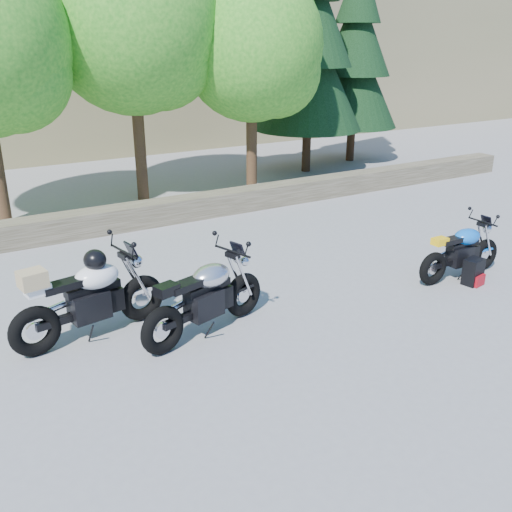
{
  "coord_description": "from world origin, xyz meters",
  "views": [
    {
      "loc": [
        -3.82,
        -5.83,
        3.78
      ],
      "look_at": [
        0.2,
        1.0,
        0.75
      ],
      "focal_mm": 40.0,
      "sensor_mm": 36.0,
      "label": 1
    }
  ],
  "objects_px": {
    "silver_bike": "(206,298)",
    "backpack": "(474,272)",
    "blue_bike": "(461,252)",
    "white_bike": "(89,296)"
  },
  "relations": [
    {
      "from": "silver_bike",
      "to": "backpack",
      "type": "bearing_deg",
      "value": -25.64
    },
    {
      "from": "silver_bike",
      "to": "backpack",
      "type": "xyz_separation_m",
      "value": [
        4.49,
        -0.72,
        -0.31
      ]
    },
    {
      "from": "blue_bike",
      "to": "backpack",
      "type": "height_order",
      "value": "blue_bike"
    },
    {
      "from": "silver_bike",
      "to": "backpack",
      "type": "height_order",
      "value": "silver_bike"
    },
    {
      "from": "white_bike",
      "to": "blue_bike",
      "type": "height_order",
      "value": "white_bike"
    },
    {
      "from": "silver_bike",
      "to": "blue_bike",
      "type": "relative_size",
      "value": 1.14
    },
    {
      "from": "white_bike",
      "to": "silver_bike",
      "type": "bearing_deg",
      "value": -36.25
    },
    {
      "from": "silver_bike",
      "to": "blue_bike",
      "type": "distance_m",
      "value": 4.55
    },
    {
      "from": "silver_bike",
      "to": "blue_bike",
      "type": "bearing_deg",
      "value": -21.4
    },
    {
      "from": "silver_bike",
      "to": "backpack",
      "type": "relative_size",
      "value": 4.76
    }
  ]
}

